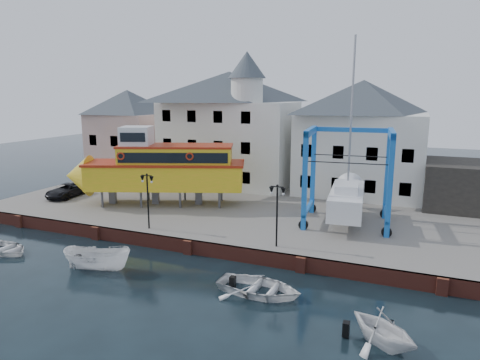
% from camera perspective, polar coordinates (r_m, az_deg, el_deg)
% --- Properties ---
extents(ground, '(140.00, 140.00, 0.00)m').
position_cam_1_polar(ground, '(30.37, -6.89, -9.76)').
color(ground, black).
rests_on(ground, ground).
extents(hardstanding, '(44.00, 22.00, 1.00)m').
position_cam_1_polar(hardstanding, '(39.66, 0.87, -3.77)').
color(hardstanding, '#6D665C').
rests_on(hardstanding, ground).
extents(quay_wall, '(44.00, 0.47, 1.00)m').
position_cam_1_polar(quay_wall, '(30.27, -6.81, -8.81)').
color(quay_wall, maroon).
rests_on(quay_wall, ground).
extents(building_pink, '(8.00, 7.00, 10.30)m').
position_cam_1_polar(building_pink, '(53.49, -14.57, 6.02)').
color(building_pink, tan).
rests_on(building_pink, hardstanding).
extents(building_white_main, '(14.00, 8.30, 14.00)m').
position_cam_1_polar(building_white_main, '(47.08, -1.34, 7.13)').
color(building_white_main, white).
rests_on(building_white_main, hardstanding).
extents(building_white_right, '(12.00, 8.00, 11.20)m').
position_cam_1_polar(building_white_right, '(44.09, 15.82, 5.42)').
color(building_white_right, white).
rests_on(building_white_right, hardstanding).
extents(shed_dark, '(8.00, 7.00, 4.00)m').
position_cam_1_polar(shed_dark, '(42.65, 28.66, -0.67)').
color(shed_dark, black).
rests_on(shed_dark, hardstanding).
extents(lamp_post_left, '(1.12, 0.32, 4.20)m').
position_cam_1_polar(lamp_post_left, '(32.19, -12.26, -0.94)').
color(lamp_post_left, black).
rests_on(lamp_post_left, hardstanding).
extents(lamp_post_right, '(1.12, 0.32, 4.20)m').
position_cam_1_polar(lamp_post_right, '(27.85, 4.98, -2.66)').
color(lamp_post_right, black).
rests_on(lamp_post_right, hardstanding).
extents(tour_boat, '(16.50, 9.34, 7.05)m').
position_cam_1_polar(tour_boat, '(39.31, -11.27, 1.58)').
color(tour_boat, '#59595E').
rests_on(tour_boat, hardstanding).
extents(travel_lift, '(7.07, 9.54, 14.12)m').
position_cam_1_polar(travel_lift, '(34.65, 14.15, -1.53)').
color(travel_lift, blue).
rests_on(travel_lift, hardstanding).
extents(van, '(2.67, 4.87, 1.29)m').
position_cam_1_polar(van, '(44.95, -22.09, -1.29)').
color(van, black).
rests_on(van, hardstanding).
extents(motorboat_a, '(4.72, 2.63, 1.72)m').
position_cam_1_polar(motorboat_a, '(29.05, -18.37, -11.31)').
color(motorboat_a, white).
rests_on(motorboat_a, ground).
extents(motorboat_b, '(5.01, 3.70, 1.01)m').
position_cam_1_polar(motorboat_b, '(24.70, 2.54, -14.90)').
color(motorboat_b, white).
rests_on(motorboat_b, ground).
extents(motorboat_c, '(4.56, 4.45, 1.83)m').
position_cam_1_polar(motorboat_c, '(21.36, 18.42, -20.11)').
color(motorboat_c, white).
rests_on(motorboat_c, ground).
extents(motorboat_d, '(4.33, 3.38, 0.82)m').
position_cam_1_polar(motorboat_d, '(34.59, -28.71, -8.45)').
color(motorboat_d, white).
rests_on(motorboat_d, ground).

